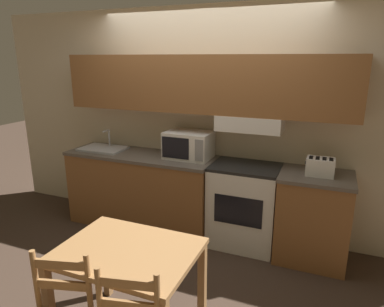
{
  "coord_description": "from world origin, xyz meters",
  "views": [
    {
      "loc": [
        1.31,
        -3.64,
        2.0
      ],
      "look_at": [
        0.05,
        -0.54,
        1.06
      ],
      "focal_mm": 32.0,
      "sensor_mm": 36.0,
      "label": 1
    }
  ],
  "objects_px": {
    "stove_range": "(244,205)",
    "toaster": "(320,167)",
    "sink_basin": "(103,148)",
    "microwave": "(189,145)",
    "dining_table": "(128,263)"
  },
  "relations": [
    {
      "from": "microwave",
      "to": "toaster",
      "type": "xyz_separation_m",
      "value": [
        1.4,
        -0.07,
        -0.06
      ]
    },
    {
      "from": "toaster",
      "to": "sink_basin",
      "type": "height_order",
      "value": "sink_basin"
    },
    {
      "from": "microwave",
      "to": "dining_table",
      "type": "bearing_deg",
      "value": -82.1
    },
    {
      "from": "toaster",
      "to": "stove_range",
      "type": "bearing_deg",
      "value": 177.98
    },
    {
      "from": "sink_basin",
      "to": "toaster",
      "type": "bearing_deg",
      "value": -0.15
    },
    {
      "from": "sink_basin",
      "to": "dining_table",
      "type": "bearing_deg",
      "value": -49.72
    },
    {
      "from": "microwave",
      "to": "toaster",
      "type": "relative_size",
      "value": 1.88
    },
    {
      "from": "microwave",
      "to": "sink_basin",
      "type": "height_order",
      "value": "microwave"
    },
    {
      "from": "microwave",
      "to": "dining_table",
      "type": "distance_m",
      "value": 1.73
    },
    {
      "from": "microwave",
      "to": "stove_range",
      "type": "bearing_deg",
      "value": -4.03
    },
    {
      "from": "microwave",
      "to": "sink_basin",
      "type": "xyz_separation_m",
      "value": [
        -1.11,
        -0.07,
        -0.13
      ]
    },
    {
      "from": "sink_basin",
      "to": "microwave",
      "type": "bearing_deg",
      "value": 3.4
    },
    {
      "from": "stove_range",
      "to": "toaster",
      "type": "height_order",
      "value": "toaster"
    },
    {
      "from": "dining_table",
      "to": "toaster",
      "type": "bearing_deg",
      "value": 53.46
    },
    {
      "from": "stove_range",
      "to": "microwave",
      "type": "bearing_deg",
      "value": 175.97
    }
  ]
}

